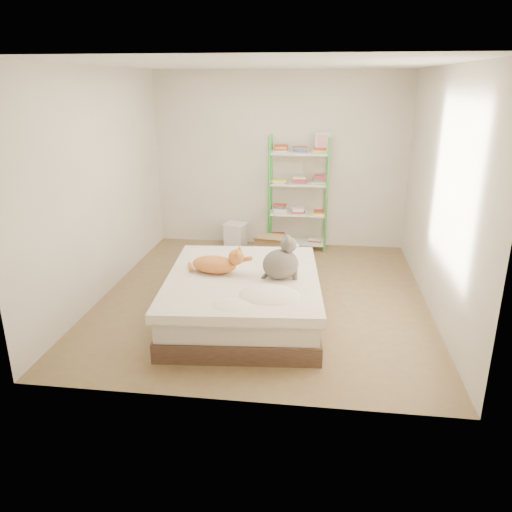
% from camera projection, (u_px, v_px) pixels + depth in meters
% --- Properties ---
extents(room, '(3.81, 4.21, 2.61)m').
position_uv_depth(room, '(264.00, 189.00, 5.55)').
color(room, olive).
rests_on(room, ground).
extents(bed, '(1.74, 2.10, 0.50)m').
position_uv_depth(bed, '(243.00, 297.00, 5.32)').
color(bed, brown).
rests_on(bed, ground).
extents(orange_cat, '(0.60, 0.37, 0.23)m').
position_uv_depth(orange_cat, '(214.00, 262.00, 5.28)').
color(orange_cat, '#EA8842').
rests_on(orange_cat, bed).
extents(grey_cat, '(0.48, 0.43, 0.46)m').
position_uv_depth(grey_cat, '(281.00, 258.00, 5.08)').
color(grey_cat, '#6D675A').
rests_on(grey_cat, bed).
extents(shelf_unit, '(0.88, 0.36, 1.74)m').
position_uv_depth(shelf_unit, '(299.00, 194.00, 7.42)').
color(shelf_unit, green).
rests_on(shelf_unit, ground).
extents(cardboard_box, '(0.51, 0.50, 0.37)m').
position_uv_depth(cardboard_box, '(273.00, 248.00, 7.20)').
color(cardboard_box, '#9C8253').
rests_on(cardboard_box, ground).
extents(white_bin, '(0.38, 0.35, 0.37)m').
position_uv_depth(white_bin, '(236.00, 235.00, 7.73)').
color(white_bin, silver).
rests_on(white_bin, ground).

